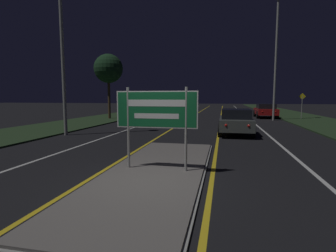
# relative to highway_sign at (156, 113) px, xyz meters

# --- Properties ---
(ground_plane) EXTENTS (160.00, 160.00, 0.00)m
(ground_plane) POSITION_rel_highway_sign_xyz_m (0.00, -0.75, -1.65)
(ground_plane) COLOR black
(median_island) EXTENTS (2.65, 8.21, 0.10)m
(median_island) POSITION_rel_highway_sign_xyz_m (0.00, 0.00, -1.61)
(median_island) COLOR #999993
(median_island) RESTS_ON ground_plane
(verge_left) EXTENTS (5.00, 100.00, 0.08)m
(verge_left) POSITION_rel_highway_sign_xyz_m (-9.50, 19.25, -1.61)
(verge_left) COLOR #23381E
(verge_left) RESTS_ON ground_plane
(verge_right) EXTENTS (5.00, 100.00, 0.08)m
(verge_right) POSITION_rel_highway_sign_xyz_m (9.50, 19.25, -1.61)
(verge_right) COLOR #23381E
(verge_right) RESTS_ON ground_plane
(centre_line_yellow_left) EXTENTS (0.12, 70.00, 0.01)m
(centre_line_yellow_left) POSITION_rel_highway_sign_xyz_m (-1.52, 24.25, -1.65)
(centre_line_yellow_left) COLOR gold
(centre_line_yellow_left) RESTS_ON ground_plane
(centre_line_yellow_right) EXTENTS (0.12, 70.00, 0.01)m
(centre_line_yellow_right) POSITION_rel_highway_sign_xyz_m (1.52, 24.25, -1.65)
(centre_line_yellow_right) COLOR gold
(centre_line_yellow_right) RESTS_ON ground_plane
(lane_line_white_left) EXTENTS (0.12, 70.00, 0.01)m
(lane_line_white_left) POSITION_rel_highway_sign_xyz_m (-4.20, 24.25, -1.65)
(lane_line_white_left) COLOR silver
(lane_line_white_left) RESTS_ON ground_plane
(lane_line_white_right) EXTENTS (0.12, 70.00, 0.01)m
(lane_line_white_right) POSITION_rel_highway_sign_xyz_m (4.20, 24.25, -1.65)
(lane_line_white_right) COLOR silver
(lane_line_white_right) RESTS_ON ground_plane
(edge_line_white_left) EXTENTS (0.10, 70.00, 0.01)m
(edge_line_white_left) POSITION_rel_highway_sign_xyz_m (-7.20, 24.25, -1.65)
(edge_line_white_left) COLOR silver
(edge_line_white_left) RESTS_ON ground_plane
(edge_line_white_right) EXTENTS (0.10, 70.00, 0.01)m
(edge_line_white_right) POSITION_rel_highway_sign_xyz_m (7.20, 24.25, -1.65)
(edge_line_white_right) COLOR silver
(edge_line_white_right) RESTS_ON ground_plane
(highway_sign) EXTENTS (2.23, 0.07, 2.23)m
(highway_sign) POSITION_rel_highway_sign_xyz_m (0.00, 0.00, 0.00)
(highway_sign) COLOR #9E9E99
(highway_sign) RESTS_ON median_island
(streetlight_left_near) EXTENTS (0.61, 0.61, 9.51)m
(streetlight_left_near) POSITION_rel_highway_sign_xyz_m (-6.65, 5.93, 4.89)
(streetlight_left_near) COLOR #9E9E99
(streetlight_left_near) RESTS_ON ground_plane
(streetlight_right_near) EXTENTS (0.59, 0.59, 10.86)m
(streetlight_right_near) POSITION_rel_highway_sign_xyz_m (6.12, 17.91, 5.56)
(streetlight_right_near) COLOR #9E9E99
(streetlight_right_near) RESTS_ON ground_plane
(car_receding_0) EXTENTS (1.87, 4.08, 1.41)m
(car_receding_0) POSITION_rel_highway_sign_xyz_m (2.43, 8.17, -0.91)
(car_receding_0) COLOR #4C514C
(car_receding_0) RESTS_ON ground_plane
(car_receding_1) EXTENTS (1.99, 4.35, 1.42)m
(car_receding_1) POSITION_rel_highway_sign_xyz_m (5.92, 21.07, -0.89)
(car_receding_1) COLOR maroon
(car_receding_1) RESTS_ON ground_plane
(car_approaching_0) EXTENTS (1.85, 4.16, 1.40)m
(car_approaching_0) POSITION_rel_highway_sign_xyz_m (-2.45, 14.02, -0.92)
(car_approaching_0) COLOR black
(car_approaching_0) RESTS_ON ground_plane
(car_approaching_1) EXTENTS (1.89, 4.09, 1.44)m
(car_approaching_1) POSITION_rel_highway_sign_xyz_m (-2.84, 22.63, -0.90)
(car_approaching_1) COLOR silver
(car_approaching_1) RESTS_ON ground_plane
(car_approaching_2) EXTENTS (1.88, 4.46, 1.31)m
(car_approaching_2) POSITION_rel_highway_sign_xyz_m (-5.99, 36.46, -0.94)
(car_approaching_2) COLOR #4C514C
(car_approaching_2) RESTS_ON ground_plane
(warning_sign) EXTENTS (0.60, 0.06, 2.36)m
(warning_sign) POSITION_rel_highway_sign_xyz_m (8.90, 19.66, -0.15)
(warning_sign) COLOR #9E9E99
(warning_sign) RESTS_ON verge_right
(roadside_palm_left) EXTENTS (2.66, 2.66, 5.95)m
(roadside_palm_left) POSITION_rel_highway_sign_xyz_m (-8.73, 16.12, 3.02)
(roadside_palm_left) COLOR #4C3823
(roadside_palm_left) RESTS_ON verge_left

